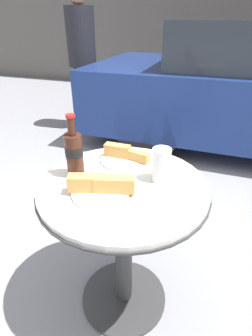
% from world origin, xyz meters
% --- Properties ---
extents(ground_plane, '(30.00, 30.00, 0.00)m').
position_xyz_m(ground_plane, '(0.00, 0.00, 0.00)').
color(ground_plane, gray).
extents(bistro_table, '(0.68, 0.68, 0.72)m').
position_xyz_m(bistro_table, '(0.00, 0.00, 0.51)').
color(bistro_table, '#333333').
rests_on(bistro_table, ground_plane).
extents(cola_bottle_left, '(0.07, 0.07, 0.26)m').
position_xyz_m(cola_bottle_left, '(-0.20, -0.01, 0.82)').
color(cola_bottle_left, '#3D1E14').
rests_on(cola_bottle_left, bistro_table).
extents(drinking_glass, '(0.07, 0.07, 0.14)m').
position_xyz_m(drinking_glass, '(0.13, 0.07, 0.78)').
color(drinking_glass, black).
rests_on(drinking_glass, bistro_table).
extents(lunch_plate_near, '(0.24, 0.24, 0.07)m').
position_xyz_m(lunch_plate_near, '(-0.05, 0.18, 0.74)').
color(lunch_plate_near, white).
rests_on(lunch_plate_near, bistro_table).
extents(lunch_plate_far, '(0.25, 0.21, 0.07)m').
position_xyz_m(lunch_plate_far, '(-0.05, -0.09, 0.75)').
color(lunch_plate_far, white).
rests_on(lunch_plate_far, bistro_table).
extents(pedestrian, '(0.33, 0.33, 1.62)m').
position_xyz_m(pedestrian, '(-1.31, 2.20, 0.91)').
color(pedestrian, black).
rests_on(pedestrian, ground_plane).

